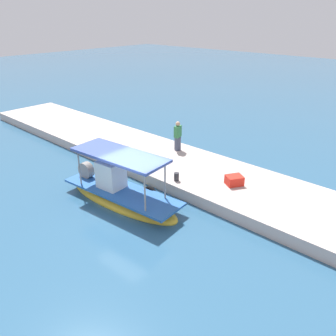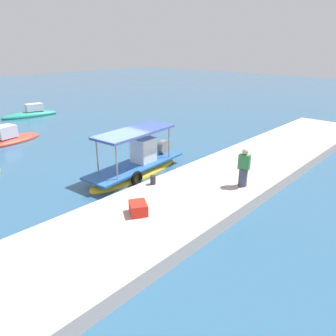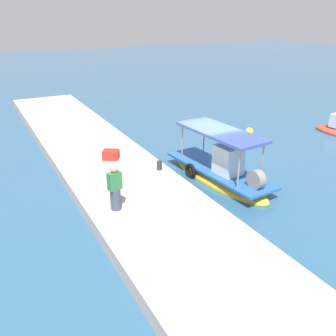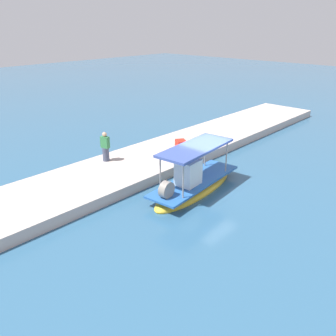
{
  "view_description": "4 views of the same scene",
  "coord_description": "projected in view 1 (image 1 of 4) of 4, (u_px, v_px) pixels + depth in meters",
  "views": [
    {
      "loc": [
        -9.55,
        8.22,
        7.81
      ],
      "look_at": [
        0.58,
        -2.94,
        0.85
      ],
      "focal_mm": 36.17,
      "sensor_mm": 36.0,
      "label": 1
    },
    {
      "loc": [
        -9.38,
        -11.98,
        6.39
      ],
      "look_at": [
        1.04,
        -2.38,
        0.89
      ],
      "focal_mm": 34.35,
      "sensor_mm": 36.0,
      "label": 2
    },
    {
      "loc": [
        13.93,
        -9.62,
        7.3
      ],
      "look_at": [
        0.3,
        -2.49,
        0.79
      ],
      "focal_mm": 40.75,
      "sensor_mm": 36.0,
      "label": 3
    },
    {
      "loc": [
        13.68,
        9.82,
        7.92
      ],
      "look_at": [
        1.37,
        -1.68,
        0.94
      ],
      "focal_mm": 37.77,
      "sensor_mm": 36.0,
      "label": 4
    }
  ],
  "objects": [
    {
      "name": "dock_quay",
      "position": [
        195.0,
        172.0,
        17.48
      ],
      "size": [
        36.0,
        4.52,
        0.55
      ],
      "primitive_type": "cube",
      "color": "#C1B0A8",
      "rests_on": "ground_plane"
    },
    {
      "name": "main_fishing_boat",
      "position": [
        120.0,
        193.0,
        15.25
      ],
      "size": [
        6.24,
        2.27,
        2.7
      ],
      "color": "gold",
      "rests_on": "ground_plane"
    },
    {
      "name": "cargo_crate",
      "position": [
        234.0,
        180.0,
        15.58
      ],
      "size": [
        0.9,
        0.95,
        0.43
      ],
      "primitive_type": "cube",
      "rotation": [
        0.0,
        0.0,
        1.02
      ],
      "color": "red",
      "rests_on": "dock_quay"
    },
    {
      "name": "ground_plane",
      "position": [
        132.0,
        211.0,
        14.63
      ],
      "size": [
        120.0,
        120.0,
        0.0
      ],
      "primitive_type": "plane",
      "color": "#2F5C7E"
    },
    {
      "name": "mooring_bollard",
      "position": [
        177.0,
        177.0,
        15.95
      ],
      "size": [
        0.24,
        0.24,
        0.4
      ],
      "primitive_type": "cylinder",
      "color": "#2D2D33",
      "rests_on": "dock_quay"
    },
    {
      "name": "fisherman_near_bollard",
      "position": [
        178.0,
        137.0,
        19.28
      ],
      "size": [
        0.45,
        0.53,
        1.7
      ],
      "color": "#40485F",
      "rests_on": "dock_quay"
    }
  ]
}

